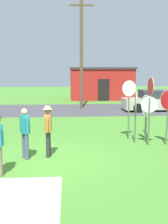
{
  "coord_description": "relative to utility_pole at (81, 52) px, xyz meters",
  "views": [
    {
      "loc": [
        0.7,
        -8.78,
        2.92
      ],
      "look_at": [
        1.36,
        1.72,
        1.3
      ],
      "focal_mm": 43.5,
      "sensor_mm": 36.0,
      "label": 1
    }
  ],
  "objects": [
    {
      "name": "ground_plane",
      "position": [
        -1.82,
        -12.16,
        -4.32
      ],
      "size": [
        80.0,
        80.0,
        0.0
      ],
      "primitive_type": "plane",
      "color": "#47842D"
    },
    {
      "name": "street_asphalt",
      "position": [
        -1.82,
        -0.77,
        -4.32
      ],
      "size": [
        60.0,
        6.4,
        0.01
      ],
      "primitive_type": "cube",
      "color": "#424247",
      "rests_on": "ground"
    },
    {
      "name": "building_background",
      "position": [
        2.39,
        6.77,
        -2.71
      ],
      "size": [
        6.42,
        4.06,
        3.21
      ],
      "color": "#B2231E",
      "rests_on": "ground"
    },
    {
      "name": "utility_pole",
      "position": [
        0.0,
        0.0,
        0.0
      ],
      "size": [
        1.8,
        0.24,
        8.28
      ],
      "color": "brown",
      "rests_on": "ground"
    },
    {
      "name": "parked_car_on_street",
      "position": [
        5.18,
        -1.58,
        -3.63
      ],
      "size": [
        4.34,
        2.1,
        1.51
      ],
      "color": "#B7B2A3",
      "rests_on": "ground"
    },
    {
      "name": "stop_sign_far_back",
      "position": [
        2.37,
        -9.79,
        -2.5
      ],
      "size": [
        0.11,
        0.79,
        2.65
      ],
      "color": "#51664C",
      "rests_on": "ground"
    },
    {
      "name": "stop_sign_leaning_right",
      "position": [
        2.06,
        -10.73,
        -3.04
      ],
      "size": [
        0.59,
        0.23,
        1.93
      ],
      "color": "#51664C",
      "rests_on": "ground"
    },
    {
      "name": "stop_sign_rear_left",
      "position": [
        2.11,
        -10.16,
        -3.01
      ],
      "size": [
        0.2,
        0.85,
        1.94
      ],
      "color": "#51664C",
      "rests_on": "ground"
    },
    {
      "name": "stop_sign_tallest",
      "position": [
        1.49,
        -9.71,
        -2.65
      ],
      "size": [
        0.64,
        0.25,
        2.5
      ],
      "color": "#51664C",
      "rests_on": "ground"
    },
    {
      "name": "stop_sign_leaning_left",
      "position": [
        1.63,
        -10.33,
        -2.92
      ],
      "size": [
        0.16,
        0.71,
        2.06
      ],
      "color": "#51664C",
      "rests_on": "ground"
    },
    {
      "name": "stop_sign_low_front",
      "position": [
        2.8,
        -10.72,
        -2.82
      ],
      "size": [
        0.41,
        0.74,
        2.19
      ],
      "color": "#51664C",
      "rests_on": "ground"
    },
    {
      "name": "person_in_dark_shirt",
      "position": [
        -2.52,
        -12.1,
        -3.37
      ],
      "size": [
        0.37,
        0.5,
        1.69
      ],
      "color": "#4C5670",
      "rests_on": "ground"
    },
    {
      "name": "person_in_teal",
      "position": [
        -1.77,
        -11.92,
        -3.34
      ],
      "size": [
        0.32,
        0.57,
        1.74
      ],
      "color": "#2D2D33",
      "rests_on": "ground"
    }
  ]
}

